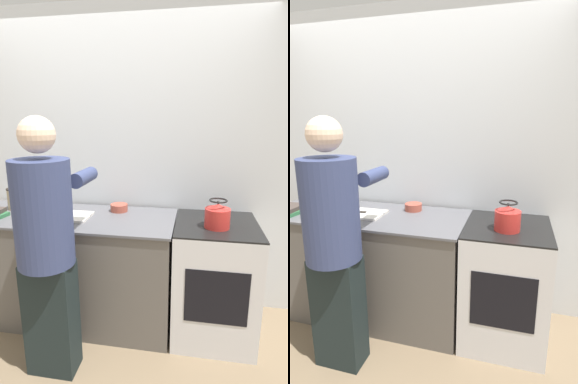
# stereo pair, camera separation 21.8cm
# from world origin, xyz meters

# --- Properties ---
(ground_plane) EXTENTS (12.00, 12.00, 0.00)m
(ground_plane) POSITION_xyz_m (0.00, 0.00, 0.00)
(ground_plane) COLOR #7A664C
(wall_back) EXTENTS (8.00, 0.05, 2.60)m
(wall_back) POSITION_xyz_m (0.00, 0.74, 1.30)
(wall_back) COLOR silver
(wall_back) RESTS_ON ground_plane
(counter) EXTENTS (1.71, 0.70, 0.91)m
(counter) POSITION_xyz_m (-0.32, 0.34, 0.45)
(counter) COLOR #5B5651
(counter) RESTS_ON ground_plane
(oven) EXTENTS (0.61, 0.66, 0.91)m
(oven) POSITION_xyz_m (0.85, 0.33, 0.46)
(oven) COLOR silver
(oven) RESTS_ON ground_plane
(person) EXTENTS (0.40, 0.63, 1.69)m
(person) POSITION_xyz_m (-0.22, -0.24, 0.92)
(person) COLOR black
(person) RESTS_ON ground_plane
(cutting_board) EXTENTS (0.28, 0.26, 0.02)m
(cutting_board) POSITION_xyz_m (-0.28, 0.30, 0.91)
(cutting_board) COLOR silver
(cutting_board) RESTS_ON counter
(knife) EXTENTS (0.25, 0.08, 0.01)m
(knife) POSITION_xyz_m (-0.26, 0.32, 0.93)
(knife) COLOR silver
(knife) RESTS_ON cutting_board
(kettle) EXTENTS (0.18, 0.18, 0.21)m
(kettle) POSITION_xyz_m (0.85, 0.24, 1.00)
(kettle) COLOR red
(kettle) RESTS_ON oven
(bowl_prep) EXTENTS (0.15, 0.15, 0.06)m
(bowl_prep) POSITION_xyz_m (0.05, 0.53, 0.94)
(bowl_prep) COLOR #9E4738
(bowl_prep) RESTS_ON counter
(canister_jar) EXTENTS (0.14, 0.14, 0.19)m
(canister_jar) POSITION_xyz_m (-0.86, 0.44, 1.00)
(canister_jar) COLOR tan
(canister_jar) RESTS_ON counter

